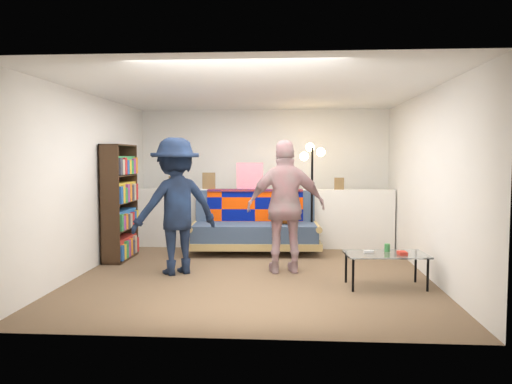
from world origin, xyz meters
TOP-DOWN VIEW (x-y plane):
  - ground at (0.00, 0.00)m, footprint 5.00×5.00m
  - room_shell at (0.00, 0.47)m, footprint 4.60×5.05m
  - half_wall_ledge at (0.00, 1.80)m, footprint 4.45×0.15m
  - ledge_decor at (-0.23, 1.78)m, footprint 2.97×0.02m
  - futon_sofa at (-0.07, 1.39)m, footprint 2.13×1.11m
  - bookshelf at (-2.08, 0.69)m, footprint 0.29×0.86m
  - coffee_table at (1.63, -0.68)m, footprint 0.99×0.60m
  - floor_lamp at (0.83, 1.55)m, footprint 0.41×0.35m
  - person_left at (-1.03, -0.16)m, footprint 1.34×1.20m
  - person_right at (0.43, -0.01)m, footprint 1.09×0.57m

SIDE VIEW (x-z plane):
  - ground at x=0.00m, z-range 0.00..0.00m
  - coffee_table at x=1.63m, z-range 0.13..0.62m
  - futon_sofa at x=-0.07m, z-range -0.03..0.86m
  - half_wall_ledge at x=0.00m, z-range 0.00..1.00m
  - bookshelf at x=-2.08m, z-range -0.06..1.67m
  - person_right at x=0.43m, z-range 0.00..1.77m
  - person_left at x=-1.03m, z-range 0.00..1.80m
  - ledge_decor at x=-0.23m, z-range 0.95..1.40m
  - floor_lamp at x=0.83m, z-range 0.37..2.15m
  - room_shell at x=0.00m, z-range 0.45..2.90m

